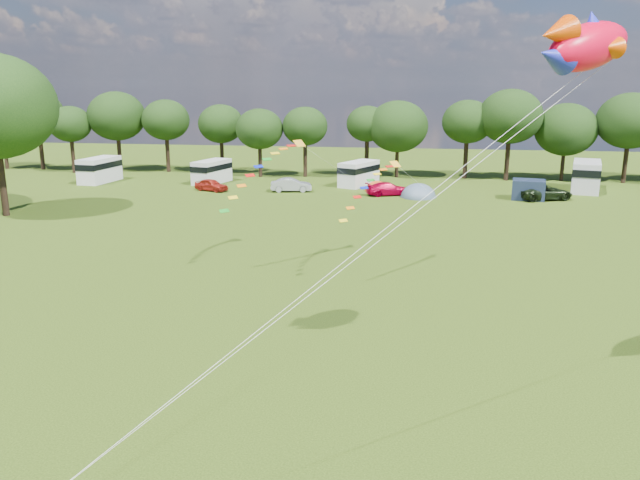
# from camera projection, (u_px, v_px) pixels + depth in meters

# --- Properties ---
(ground_plane) EXTENTS (180.00, 180.00, 0.00)m
(ground_plane) POSITION_uv_depth(u_px,v_px,m) (283.00, 410.00, 21.27)
(ground_plane) COLOR black
(ground_plane) RESTS_ON ground
(tree_line) EXTENTS (102.98, 10.98, 10.27)m
(tree_line) POSITION_uv_depth(u_px,v_px,m) (429.00, 124.00, 71.60)
(tree_line) COLOR black
(tree_line) RESTS_ON ground
(car_a) EXTENTS (4.03, 2.75, 1.25)m
(car_a) POSITION_uv_depth(u_px,v_px,m) (211.00, 185.00, 64.49)
(car_a) COLOR #A62115
(car_a) RESTS_ON ground
(car_b) EXTENTS (4.11, 2.13, 1.38)m
(car_b) POSITION_uv_depth(u_px,v_px,m) (291.00, 185.00, 64.04)
(car_b) COLOR #95979E
(car_b) RESTS_ON ground
(car_c) EXTENTS (4.65, 3.17, 1.29)m
(car_c) POSITION_uv_depth(u_px,v_px,m) (388.00, 189.00, 61.96)
(car_c) COLOR #AD0027
(car_c) RESTS_ON ground
(car_d) EXTENTS (5.86, 4.13, 1.46)m
(car_d) POSITION_uv_depth(u_px,v_px,m) (545.00, 192.00, 59.56)
(car_d) COLOR black
(car_d) RESTS_ON ground
(campervan_a) EXTENTS (2.89, 5.81, 2.75)m
(campervan_a) POSITION_uv_depth(u_px,v_px,m) (100.00, 169.00, 70.10)
(campervan_a) COLOR silver
(campervan_a) RESTS_ON ground
(campervan_b) EXTENTS (3.44, 5.58, 2.55)m
(campervan_b) POSITION_uv_depth(u_px,v_px,m) (212.00, 171.00, 69.44)
(campervan_b) COLOR silver
(campervan_b) RESTS_ON ground
(campervan_c) EXTENTS (4.33, 5.85, 2.64)m
(campervan_c) POSITION_uv_depth(u_px,v_px,m) (359.00, 173.00, 67.63)
(campervan_c) COLOR silver
(campervan_c) RESTS_ON ground
(campervan_d) EXTENTS (4.07, 6.70, 3.06)m
(campervan_d) POSITION_uv_depth(u_px,v_px,m) (586.00, 175.00, 64.27)
(campervan_d) COLOR #B7B7B9
(campervan_d) RESTS_ON ground
(tent_orange) EXTENTS (2.60, 2.85, 2.03)m
(tent_orange) POSITION_uv_depth(u_px,v_px,m) (377.00, 191.00, 64.63)
(tent_orange) COLOR #D25218
(tent_orange) RESTS_ON ground
(tent_greyblue) EXTENTS (3.55, 3.89, 2.64)m
(tent_greyblue) POSITION_uv_depth(u_px,v_px,m) (418.00, 197.00, 61.15)
(tent_greyblue) COLOR #4C5E71
(tent_greyblue) RESTS_ON ground
(awning_navy) EXTENTS (3.34, 2.86, 1.88)m
(awning_navy) POSITION_uv_depth(u_px,v_px,m) (528.00, 190.00, 59.75)
(awning_navy) COLOR #172135
(awning_navy) RESTS_ON ground
(fish_kite) EXTENTS (3.85, 3.52, 2.22)m
(fish_kite) POSITION_uv_depth(u_px,v_px,m) (582.00, 46.00, 19.28)
(fish_kite) COLOR #F20528
(fish_kite) RESTS_ON ground
(streamer_kite_b) EXTENTS (4.33, 4.75, 3.82)m
(streamer_kite_b) POSITION_uv_depth(u_px,v_px,m) (269.00, 164.00, 37.11)
(streamer_kite_b) COLOR gold
(streamer_kite_b) RESTS_ON ground
(streamer_kite_c) EXTENTS (3.12, 4.90, 2.78)m
(streamer_kite_c) POSITION_uv_depth(u_px,v_px,m) (375.00, 181.00, 35.07)
(streamer_kite_c) COLOR yellow
(streamer_kite_c) RESTS_ON ground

